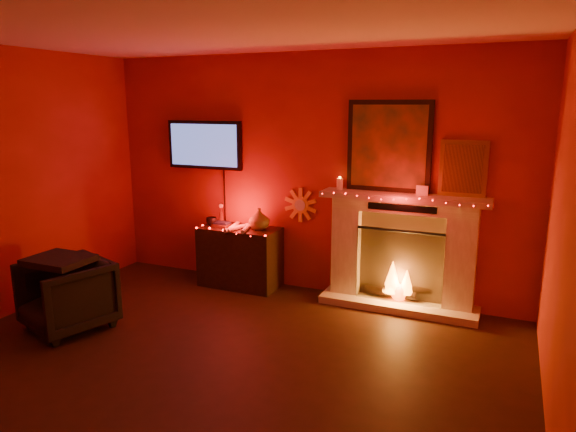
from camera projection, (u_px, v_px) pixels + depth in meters
name	position (u px, v px, depth m)	size (l,w,h in m)	color
room	(173.00, 219.00, 3.58)	(5.00, 5.00, 5.00)	black
fireplace	(401.00, 241.00, 5.41)	(1.72, 0.40, 2.18)	#F0E2C9
tv	(205.00, 145.00, 6.22)	(1.00, 0.07, 1.24)	black
sunburst_clock	(300.00, 205.00, 5.90)	(0.40, 0.03, 0.40)	#F5A232
console_table	(241.00, 254.00, 6.10)	(0.94, 0.53, 0.96)	black
armchair	(67.00, 295.00, 4.93)	(0.72, 0.74, 0.68)	black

